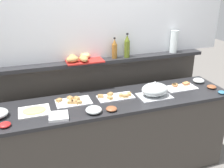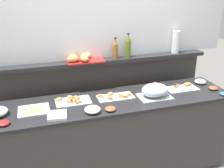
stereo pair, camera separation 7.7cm
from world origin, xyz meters
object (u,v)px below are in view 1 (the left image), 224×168
condiment_bowl_red (222,92)px  condiment_bowl_dark (5,125)px  vinegar_bottle_amber (115,49)px  sandwich_platter_front (116,97)px  sandwich_platter_rear (181,87)px  serving_cloche (155,90)px  condiment_bowl_teal (111,109)px  water_carafe (174,42)px  cold_cuts_platter (34,111)px  condiment_bowl_cream (212,87)px  olive_oil_bottle (127,47)px  glass_bowl_small (199,81)px  glass_bowl_extra (94,110)px  sandwich_platter_side (73,101)px  bread_basket (81,58)px  napkin_stack (59,116)px

condiment_bowl_red → condiment_bowl_dark: 2.20m
condiment_bowl_red → vinegar_bottle_amber: 1.26m
sandwich_platter_front → sandwich_platter_rear: size_ratio=1.06×
serving_cloche → condiment_bowl_teal: (-0.53, -0.15, -0.05)m
sandwich_platter_front → water_carafe: size_ratio=1.42×
cold_cuts_platter → serving_cloche: (1.22, -0.07, 0.06)m
sandwich_platter_front → water_carafe: water_carafe is taller
condiment_bowl_cream → olive_oil_bottle: size_ratio=0.38×
condiment_bowl_dark → condiment_bowl_teal: size_ratio=0.95×
condiment_bowl_dark → water_carafe: 2.08m
serving_cloche → condiment_bowl_red: 0.75m
sandwich_platter_front → condiment_bowl_teal: (-0.14, -0.26, 0.01)m
sandwich_platter_front → water_carafe: bearing=22.5°
cold_cuts_platter → glass_bowl_small: bearing=3.5°
cold_cuts_platter → serving_cloche: size_ratio=0.84×
glass_bowl_extra → vinegar_bottle_amber: (0.42, 0.61, 0.39)m
condiment_bowl_dark → olive_oil_bottle: bearing=23.8°
serving_cloche → vinegar_bottle_amber: (-0.28, 0.47, 0.35)m
sandwich_platter_side → condiment_bowl_teal: 0.43m
glass_bowl_small → condiment_bowl_cream: (0.03, -0.20, -0.01)m
condiment_bowl_teal → water_carafe: size_ratio=0.40×
sandwich_platter_front → cold_cuts_platter: bearing=-177.0°
glass_bowl_extra → condiment_bowl_cream: size_ratio=1.44×
sandwich_platter_front → sandwich_platter_side: same height
condiment_bowl_cream → bread_basket: (-1.39, 0.49, 0.33)m
sandwich_platter_rear → condiment_bowl_red: size_ratio=4.24×
sandwich_platter_side → condiment_bowl_red: (1.57, -0.31, 0.00)m
glass_bowl_small → condiment_bowl_red: bearing=-83.4°
condiment_bowl_dark → sandwich_platter_front: bearing=12.5°
serving_cloche → water_carafe: 0.77m
bread_basket → water_carafe: water_carafe is taller
sandwich_platter_front → olive_oil_bottle: size_ratio=1.37×
condiment_bowl_dark → condiment_bowl_cream: bearing=3.0°
condiment_bowl_red → olive_oil_bottle: 1.15m
condiment_bowl_cream → condiment_bowl_teal: same height
serving_cloche → bread_basket: bread_basket is taller
cold_cuts_platter → water_carafe: water_carafe is taller
vinegar_bottle_amber → cold_cuts_platter: bearing=-156.7°
glass_bowl_extra → napkin_stack: (-0.32, 0.02, -0.01)m
cold_cuts_platter → bread_basket: (0.55, 0.41, 0.34)m
sandwich_platter_rear → napkin_stack: 1.43m
condiment_bowl_teal → napkin_stack: (-0.49, 0.03, -0.01)m
cold_cuts_platter → glass_bowl_extra: glass_bowl_extra is taller
cold_cuts_platter → condiment_bowl_teal: bearing=-17.4°
sandwich_platter_side → condiment_bowl_dark: (-0.63, -0.27, 0.01)m
bread_basket → condiment_bowl_red: bearing=-24.8°
napkin_stack → water_carafe: bearing=21.5°
glass_bowl_small → olive_oil_bottle: bearing=161.3°
olive_oil_bottle → water_carafe: bearing=1.0°
bread_basket → napkin_stack: bearing=-120.6°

